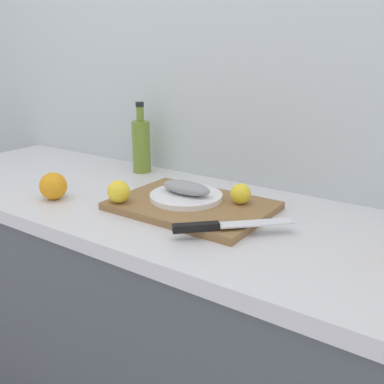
% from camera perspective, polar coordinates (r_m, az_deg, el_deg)
% --- Properties ---
extents(back_wall, '(3.20, 0.05, 2.50)m').
position_cam_1_polar(back_wall, '(1.43, 5.69, 15.22)').
color(back_wall, silver).
rests_on(back_wall, ground_plane).
extents(kitchen_counter, '(2.00, 0.60, 0.90)m').
position_cam_1_polar(kitchen_counter, '(1.45, -1.96, -18.72)').
color(kitchen_counter, '#4C5159').
rests_on(kitchen_counter, ground_plane).
extents(cutting_board, '(0.42, 0.30, 0.02)m').
position_cam_1_polar(cutting_board, '(1.21, 0.00, -1.80)').
color(cutting_board, olive).
rests_on(cutting_board, kitchen_counter).
extents(white_plate, '(0.20, 0.20, 0.01)m').
position_cam_1_polar(white_plate, '(1.23, -0.77, -0.57)').
color(white_plate, white).
rests_on(white_plate, cutting_board).
extents(fish_fillet, '(0.15, 0.07, 0.04)m').
position_cam_1_polar(fish_fillet, '(1.22, -0.77, 0.56)').
color(fish_fillet, gray).
rests_on(fish_fillet, white_plate).
extents(chef_knife, '(0.23, 0.22, 0.02)m').
position_cam_1_polar(chef_knife, '(1.03, 3.44, -4.39)').
color(chef_knife, silver).
rests_on(chef_knife, cutting_board).
extents(lemon_0, '(0.06, 0.06, 0.06)m').
position_cam_1_polar(lemon_0, '(1.19, 6.33, -0.22)').
color(lemon_0, yellow).
rests_on(lemon_0, cutting_board).
extents(lemon_1, '(0.06, 0.06, 0.06)m').
position_cam_1_polar(lemon_1, '(1.21, -9.52, 0.05)').
color(lemon_1, yellow).
rests_on(lemon_1, cutting_board).
extents(olive_oil_bottle, '(0.06, 0.06, 0.25)m').
position_cam_1_polar(olive_oil_bottle, '(1.56, -6.62, 6.12)').
color(olive_oil_bottle, olive).
rests_on(olive_oil_bottle, kitchen_counter).
extents(orange_1, '(0.08, 0.08, 0.08)m').
position_cam_1_polar(orange_1, '(1.34, -17.58, 0.75)').
color(orange_1, orange).
rests_on(orange_1, kitchen_counter).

